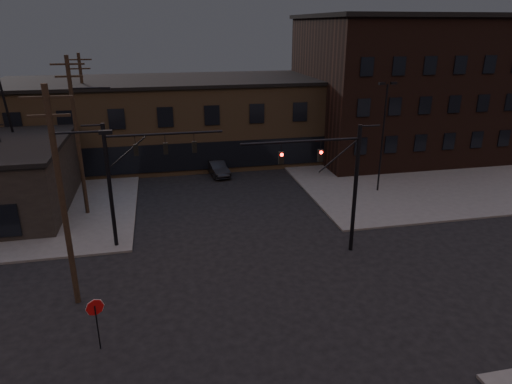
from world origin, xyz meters
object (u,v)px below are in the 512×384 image
stop_sign (96,313)px  traffic_signal_far (130,171)px  parked_car_lot_b (413,160)px  parked_car_lot_a (394,158)px  traffic_signal_near (338,177)px  car_crossing (217,168)px

stop_sign → traffic_signal_far: bearing=82.7°
parked_car_lot_b → parked_car_lot_a: bearing=77.5°
parked_car_lot_b → stop_sign: bearing=125.1°
stop_sign → parked_car_lot_b: bearing=38.4°
stop_sign → traffic_signal_near: bearing=25.9°
traffic_signal_far → parked_car_lot_b: traffic_signal_far is taller
traffic_signal_far → parked_car_lot_b: (26.43, 11.99, -4.25)m
parked_car_lot_a → car_crossing: size_ratio=1.07×
parked_car_lot_a → car_crossing: (-17.54, 1.14, -0.22)m
traffic_signal_near → car_crossing: bearing=106.7°
traffic_signal_near → car_crossing: 18.18m
car_crossing → parked_car_lot_b: bearing=-13.9°
stop_sign → car_crossing: stop_sign is taller
parked_car_lot_a → traffic_signal_near: bearing=118.9°
traffic_signal_far → parked_car_lot_a: bearing=26.6°
stop_sign → parked_car_lot_a: size_ratio=0.56×
traffic_signal_near → parked_car_lot_b: bearing=47.2°
traffic_signal_far → parked_car_lot_b: bearing=24.4°
stop_sign → parked_car_lot_a: bearing=40.8°
stop_sign → parked_car_lot_a: (25.81, 22.28, -0.94)m
parked_car_lot_a → parked_car_lot_b: parked_car_lot_a is taller
parked_car_lot_b → traffic_signal_near: bearing=133.9°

